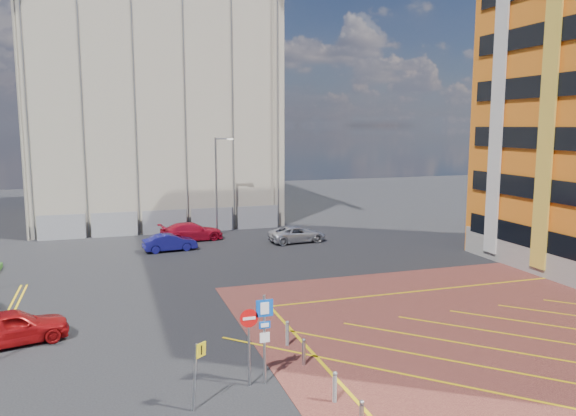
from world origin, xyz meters
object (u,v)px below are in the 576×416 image
warning_sign (197,368)px  car_blue_back (170,242)px  car_silver_back (297,234)px  sign_cluster (259,331)px  car_red_back (192,232)px  car_red_left (12,327)px  lamp_back (217,182)px

warning_sign → car_blue_back: size_ratio=0.59×
warning_sign → car_silver_back: size_ratio=0.50×
car_blue_back → car_silver_back: (9.71, 0.11, -0.00)m
sign_cluster → warning_sign: sign_cluster is taller
car_red_back → car_red_left: bearing=143.9°
car_red_left → car_red_back: bearing=-42.6°
car_silver_back → lamp_back: bearing=44.2°
sign_cluster → car_silver_back: size_ratio=0.72×
sign_cluster → car_blue_back: 22.38m
lamp_back → warning_sign: lamp_back is taller
warning_sign → car_red_left: warning_sign is taller
lamp_back → car_red_left: size_ratio=1.83×
car_blue_back → car_red_back: bearing=-39.0°
car_blue_back → car_silver_back: 9.71m
warning_sign → car_blue_back: 23.53m
car_red_left → car_red_back: car_red_left is taller
car_red_left → car_silver_back: bearing=-62.8°
lamp_back → car_red_back: bearing=-147.9°
warning_sign → car_red_back: warning_sign is taller
warning_sign → lamp_back: bearing=77.8°
car_silver_back → sign_cluster: bearing=153.0°
car_red_left → car_red_back: 21.42m
lamp_back → warning_sign: 28.93m
lamp_back → car_blue_back: bearing=-133.3°
warning_sign → car_blue_back: bearing=85.9°
car_red_left → car_blue_back: bearing=-41.7°
sign_cluster → lamp_back: bearing=82.0°
sign_cluster → car_red_left: 11.01m
warning_sign → car_silver_back: 26.19m
car_red_back → car_silver_back: bearing=-119.8°
lamp_back → car_red_back: (-2.39, -1.49, -3.64)m
car_blue_back → warning_sign: bearing=169.3°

